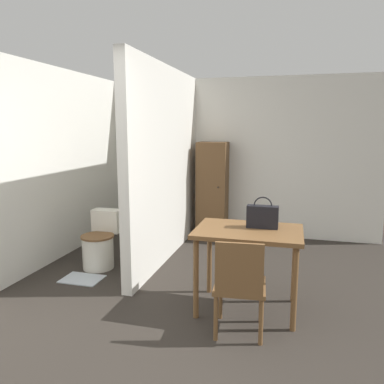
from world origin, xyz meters
TOP-DOWN VIEW (x-y plane):
  - wall_back at (0.00, 4.01)m, footprint 4.81×0.12m
  - wall_left at (-1.97, 1.98)m, footprint 0.12×4.95m
  - partition_wall at (-0.55, 2.65)m, footprint 0.12×2.60m
  - dining_table at (0.69, 1.39)m, footprint 0.98×0.68m
  - wooden_chair at (0.68, 0.91)m, footprint 0.46×0.46m
  - toilet at (-1.23, 2.06)m, footprint 0.41×0.55m
  - handbag at (0.81, 1.48)m, footprint 0.29×0.10m
  - wooden_cabinet at (-0.15, 3.75)m, footprint 0.46×0.40m
  - bath_mat at (-1.23, 1.61)m, footprint 0.46×0.33m

SIDE VIEW (x-z plane):
  - bath_mat at x=-1.23m, z-range 0.00..0.01m
  - toilet at x=-1.23m, z-range -0.05..0.63m
  - wooden_chair at x=0.68m, z-range 0.04..0.88m
  - dining_table at x=0.69m, z-range 0.29..1.09m
  - wooden_cabinet at x=-0.15m, z-range 0.00..1.51m
  - handbag at x=0.81m, z-range 0.76..1.06m
  - wall_back at x=0.00m, z-range 0.00..2.50m
  - wall_left at x=-1.97m, z-range 0.00..2.50m
  - partition_wall at x=-0.55m, z-range 0.00..2.50m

